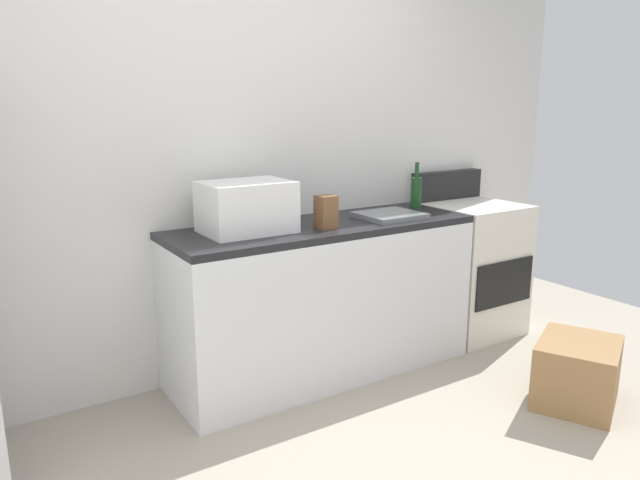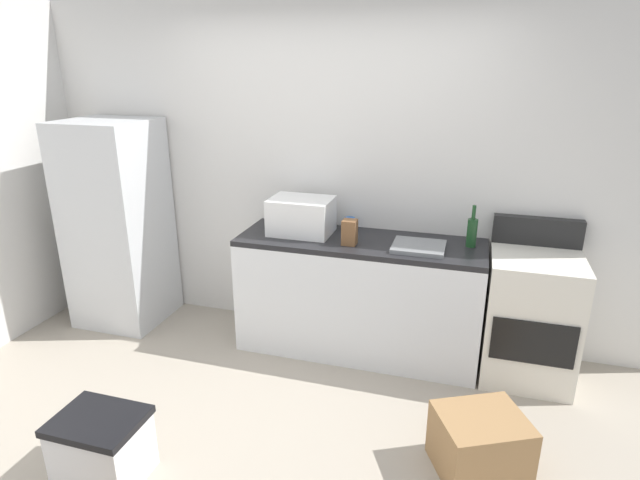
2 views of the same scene
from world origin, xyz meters
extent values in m
plane|color=#9E9384|center=(0.00, 0.00, 0.00)|extent=(6.00, 6.00, 0.00)
cube|color=silver|center=(0.00, 1.55, 1.30)|extent=(5.00, 0.10, 2.60)
cube|color=silver|center=(0.30, 1.20, 0.43)|extent=(1.80, 0.60, 0.86)
cube|color=black|center=(0.30, 1.20, 0.88)|extent=(1.80, 0.60, 0.04)
cube|color=silver|center=(-1.75, 1.15, 0.85)|extent=(0.68, 0.66, 1.70)
cube|color=silver|center=(1.52, 1.20, 0.45)|extent=(0.60, 0.60, 0.90)
cube|color=black|center=(1.52, 0.90, 0.42)|extent=(0.52, 0.02, 0.30)
cube|color=black|center=(1.52, 1.46, 1.00)|extent=(0.60, 0.08, 0.20)
cube|color=white|center=(-0.16, 1.23, 1.04)|extent=(0.46, 0.34, 0.27)
cube|color=slate|center=(0.73, 1.13, 0.92)|extent=(0.36, 0.32, 0.03)
cylinder|color=#193F1E|center=(1.08, 1.29, 1.00)|extent=(0.07, 0.07, 0.20)
cylinder|color=#193F1E|center=(1.08, 1.29, 1.15)|extent=(0.03, 0.03, 0.10)
cylinder|color=#2659A5|center=(0.17, 1.40, 0.95)|extent=(0.08, 0.08, 0.10)
cube|color=brown|center=(0.25, 1.09, 0.99)|extent=(0.10, 0.10, 0.18)
cube|color=olive|center=(1.22, 0.14, 0.17)|extent=(0.59, 0.55, 0.34)
cube|color=silver|center=(-0.72, -0.49, 0.17)|extent=(0.44, 0.34, 0.34)
cube|color=black|center=(-0.72, -0.49, 0.36)|extent=(0.46, 0.36, 0.04)
camera|label=1|loc=(-1.50, -1.56, 1.57)|focal=33.22mm
camera|label=2|loc=(1.05, -2.32, 2.16)|focal=29.22mm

